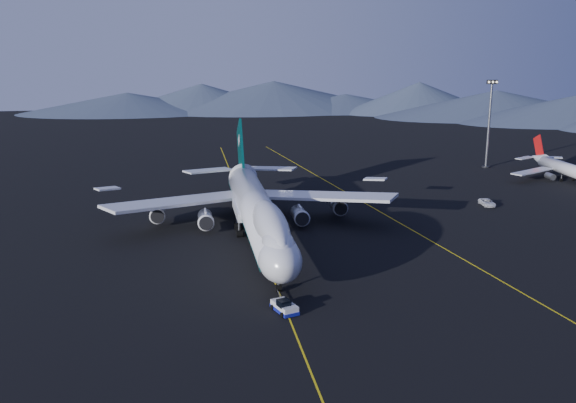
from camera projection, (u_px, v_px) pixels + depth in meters
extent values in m
plane|color=black|center=(258.00, 239.00, 122.17)|extent=(500.00, 500.00, 0.00)
cube|color=yellow|center=(258.00, 239.00, 122.17)|extent=(0.25, 220.00, 0.01)
cube|color=yellow|center=(392.00, 218.00, 136.53)|extent=(28.08, 198.09, 0.01)
cone|color=#3C485D|center=(127.00, 101.00, 335.56)|extent=(100.00, 100.00, 12.00)
cone|color=#3C485D|center=(274.00, 99.00, 348.60)|extent=(100.00, 100.00, 12.00)
cone|color=#3C485D|center=(419.00, 101.00, 336.80)|extent=(100.00, 100.00, 12.00)
cylinder|color=silver|center=(257.00, 211.00, 120.80)|extent=(6.50, 56.00, 6.50)
ellipsoid|color=silver|center=(280.00, 260.00, 94.02)|extent=(6.50, 10.40, 6.50)
ellipsoid|color=silver|center=(271.00, 225.00, 102.50)|extent=(5.13, 25.16, 5.85)
cube|color=black|center=(282.00, 256.00, 91.82)|extent=(3.60, 1.61, 1.29)
cone|color=silver|center=(241.00, 172.00, 152.18)|extent=(6.50, 12.00, 6.50)
cube|color=#033836|center=(257.00, 214.00, 121.98)|extent=(6.24, 60.00, 1.10)
cube|color=silver|center=(254.00, 209.00, 126.33)|extent=(7.50, 13.00, 1.60)
cube|color=silver|center=(179.00, 201.00, 129.59)|extent=(30.62, 23.28, 2.83)
cube|color=silver|center=(319.00, 196.00, 134.22)|extent=(30.62, 23.28, 2.83)
cylinder|color=slate|center=(205.00, 219.00, 127.24)|extent=(2.90, 5.50, 2.90)
cylinder|color=slate|center=(158.00, 213.00, 131.94)|extent=(2.90, 5.50, 2.90)
cylinder|color=slate|center=(299.00, 215.00, 130.28)|extent=(2.90, 5.50, 2.90)
cylinder|color=slate|center=(337.00, 205.00, 138.01)|extent=(2.90, 5.50, 2.90)
cube|color=#033836|center=(241.00, 152.00, 150.00)|extent=(0.55, 14.11, 15.94)
cube|color=silver|center=(209.00, 171.00, 152.31)|extent=(12.39, 9.47, 0.98)
cube|color=silver|center=(271.00, 169.00, 154.71)|extent=(12.39, 9.47, 0.98)
cylinder|color=black|center=(278.00, 288.00, 96.69)|extent=(0.90, 1.10, 1.10)
cube|color=silver|center=(285.00, 307.00, 89.40)|extent=(3.52, 4.87, 1.10)
cube|color=navy|center=(285.00, 309.00, 89.49)|extent=(3.68, 5.09, 0.50)
cube|color=black|center=(284.00, 301.00, 89.20)|extent=(2.04, 2.04, 0.90)
cylinder|color=silver|center=(572.00, 171.00, 170.30)|extent=(3.37, 28.40, 3.37)
cone|color=silver|center=(538.00, 158.00, 186.34)|extent=(3.37, 6.21, 3.37)
cube|color=silver|center=(532.00, 171.00, 173.30)|extent=(14.90, 10.06, 0.31)
cylinder|color=slate|center=(550.00, 176.00, 172.07)|extent=(1.69, 3.11, 1.69)
cube|color=#B91111|center=(539.00, 147.00, 185.94)|extent=(0.31, 6.05, 7.15)
imported|color=silver|center=(487.00, 202.00, 146.88)|extent=(3.02, 5.73, 1.54)
cylinder|color=black|center=(486.00, 167.00, 191.42)|extent=(2.39, 2.39, 0.40)
cylinder|color=slate|center=(489.00, 126.00, 188.43)|extent=(0.70, 0.70, 24.88)
cube|color=black|center=(492.00, 82.00, 185.32)|extent=(3.19, 0.80, 1.19)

